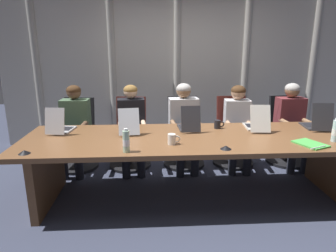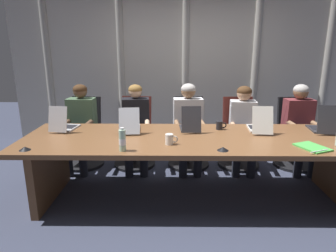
# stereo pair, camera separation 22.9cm
# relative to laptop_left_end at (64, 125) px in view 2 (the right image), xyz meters

# --- Properties ---
(ground_plane) EXTENTS (11.96, 11.96, 0.00)m
(ground_plane) POSITION_rel_laptop_left_end_xyz_m (1.53, -0.27, -0.80)
(ground_plane) COLOR #383D51
(conference_table) EXTENTS (3.76, 1.14, 0.74)m
(conference_table) POSITION_rel_laptop_left_end_xyz_m (1.53, -0.27, -0.20)
(conference_table) COLOR brown
(conference_table) RESTS_ON ground_plane
(curtain_backdrop) EXTENTS (5.98, 0.17, 3.07)m
(curtain_backdrop) POSITION_rel_laptop_left_end_xyz_m (1.53, 1.83, 0.73)
(curtain_backdrop) COLOR beige
(curtain_backdrop) RESTS_ON ground_plane
(laptop_left_end) EXTENTS (0.27, 0.41, 0.31)m
(laptop_left_end) POSITION_rel_laptop_left_end_xyz_m (0.00, 0.00, 0.00)
(laptop_left_end) COLOR #BCBCC1
(laptop_left_end) RESTS_ON conference_table
(laptop_left_mid) EXTENTS (0.27, 0.47, 0.30)m
(laptop_left_mid) POSITION_rel_laptop_left_end_xyz_m (0.79, -0.03, -0.00)
(laptop_left_mid) COLOR #A8ADB7
(laptop_left_mid) RESTS_ON conference_table
(laptop_center) EXTENTS (0.24, 0.40, 0.31)m
(laptop_center) POSITION_rel_laptop_left_end_xyz_m (1.49, 0.00, 0.00)
(laptop_center) COLOR #2D2D33
(laptop_center) RESTS_ON conference_table
(laptop_right_mid) EXTENTS (0.27, 0.47, 0.32)m
(laptop_right_mid) POSITION_rel_laptop_left_end_xyz_m (2.30, -0.02, 0.00)
(laptop_right_mid) COLOR beige
(laptop_right_mid) RESTS_ON conference_table
(laptop_right_end) EXTENTS (0.29, 0.44, 0.33)m
(laptop_right_end) POSITION_rel_laptop_left_end_xyz_m (3.03, -0.04, 0.00)
(laptop_right_end) COLOR #2D2D33
(laptop_right_end) RESTS_ON conference_table
(office_chair_left_end) EXTENTS (0.60, 0.61, 0.99)m
(office_chair_left_end) POSITION_rel_laptop_left_end_xyz_m (-0.02, 0.77, -0.43)
(office_chair_left_end) COLOR black
(office_chair_left_end) RESTS_ON ground_plane
(office_chair_left_mid) EXTENTS (0.60, 0.60, 0.99)m
(office_chair_left_mid) POSITION_rel_laptop_left_end_xyz_m (0.74, 0.77, -0.43)
(office_chair_left_mid) COLOR #511E19
(office_chair_left_mid) RESTS_ON ground_plane
(office_chair_center) EXTENTS (0.60, 0.60, 0.99)m
(office_chair_center) POSITION_rel_laptop_left_end_xyz_m (1.53, 0.77, -0.43)
(office_chair_center) COLOR black
(office_chair_center) RESTS_ON ground_plane
(office_chair_right_mid) EXTENTS (0.60, 0.60, 0.99)m
(office_chair_right_mid) POSITION_rel_laptop_left_end_xyz_m (2.26, 0.77, -0.43)
(office_chair_right_mid) COLOR #511E19
(office_chair_right_mid) RESTS_ON ground_plane
(office_chair_right_end) EXTENTS (0.60, 0.60, 0.99)m
(office_chair_right_end) POSITION_rel_laptop_left_end_xyz_m (3.08, 0.77, -0.43)
(office_chair_right_end) COLOR black
(office_chair_right_end) RESTS_ON ground_plane
(person_left_end) EXTENTS (0.40, 0.56, 1.20)m
(person_left_end) POSITION_rel_laptop_left_end_xyz_m (0.00, 0.61, -0.12)
(person_left_end) COLOR #4C6B4C
(person_left_end) RESTS_ON ground_plane
(person_left_mid) EXTENTS (0.41, 0.57, 1.20)m
(person_left_mid) POSITION_rel_laptop_left_end_xyz_m (0.78, 0.61, -0.12)
(person_left_mid) COLOR black
(person_left_mid) RESTS_ON ground_plane
(person_center) EXTENTS (0.44, 0.56, 1.21)m
(person_center) POSITION_rel_laptop_left_end_xyz_m (1.51, 0.62, -0.10)
(person_center) COLOR silver
(person_center) RESTS_ON ground_plane
(person_right_mid) EXTENTS (0.40, 0.57, 1.18)m
(person_right_mid) POSITION_rel_laptop_left_end_xyz_m (2.27, 0.61, -0.12)
(person_right_mid) COLOR silver
(person_right_mid) RESTS_ON ground_plane
(person_right_end) EXTENTS (0.40, 0.55, 1.20)m
(person_right_end) POSITION_rel_laptop_left_end_xyz_m (3.06, 0.61, -0.11)
(person_right_end) COLOR brown
(person_right_end) RESTS_ON ground_plane
(water_bottle_secondary) EXTENTS (0.07, 0.07, 0.23)m
(water_bottle_secondary) POSITION_rel_laptop_left_end_xyz_m (0.81, -0.72, 0.04)
(water_bottle_secondary) COLOR #ADD1B2
(water_bottle_secondary) RESTS_ON conference_table
(coffee_mug_near) EXTENTS (0.13, 0.08, 0.11)m
(coffee_mug_near) POSITION_rel_laptop_left_end_xyz_m (1.26, -0.52, -0.01)
(coffee_mug_near) COLOR white
(coffee_mug_near) RESTS_ON conference_table
(coffee_mug_far) EXTENTS (0.12, 0.08, 0.10)m
(coffee_mug_far) POSITION_rel_laptop_left_end_xyz_m (1.85, 0.05, -0.01)
(coffee_mug_far) COLOR black
(coffee_mug_far) RESTS_ON conference_table
(conference_mic_left_side) EXTENTS (0.11, 0.11, 0.03)m
(conference_mic_left_side) POSITION_rel_laptop_left_end_xyz_m (1.77, -0.69, -0.04)
(conference_mic_left_side) COLOR black
(conference_mic_left_side) RESTS_ON conference_table
(conference_mic_middle) EXTENTS (0.11, 0.11, 0.03)m
(conference_mic_middle) POSITION_rel_laptop_left_end_xyz_m (-0.13, -0.71, -0.04)
(conference_mic_middle) COLOR black
(conference_mic_middle) RESTS_ON conference_table
(spiral_notepad) EXTENTS (0.32, 0.37, 0.03)m
(spiral_notepad) POSITION_rel_laptop_left_end_xyz_m (2.65, -0.62, -0.05)
(spiral_notepad) COLOR #4CB74C
(spiral_notepad) RESTS_ON conference_table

